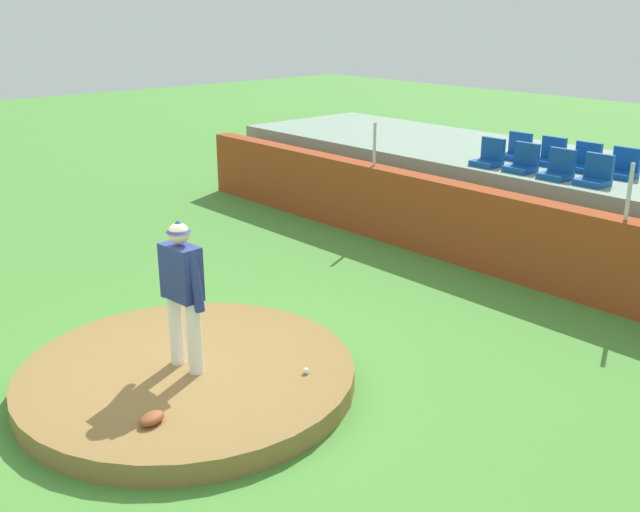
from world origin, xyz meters
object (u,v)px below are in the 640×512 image
Objects in this scene: stadium_chair_7 at (623,168)px; baseball at (306,371)px; pitcher at (182,284)px; stadium_chair_5 at (550,156)px; fielding_glove at (152,418)px; stadium_chair_2 at (558,169)px; stadium_chair_6 at (585,162)px; stadium_chair_4 at (517,151)px; stadium_chair_1 at (523,163)px; stadium_chair_3 at (595,175)px; stadium_chair_0 at (489,157)px.

baseball is at bearing 90.14° from stadium_chair_7.
pitcher is 3.60× the size of stadium_chair_7.
fielding_glove is at bearing 97.51° from stadium_chair_5.
stadium_chair_6 is at bearing -88.93° from stadium_chair_2.
stadium_chair_5 is (-0.38, 8.14, 0.35)m from pitcher.
baseball is 6.45m from stadium_chair_2.
stadium_chair_5 is (0.71, 0.02, 0.00)m from stadium_chair_4.
stadium_chair_4 is (-1.09, 8.12, 0.35)m from pitcher.
fielding_glove is 0.60× the size of stadium_chair_7.
stadium_chair_1 is 1.00× the size of stadium_chair_3.
stadium_chair_0 is 1.16m from stadium_chair_5.
stadium_chair_3 is 1.65m from stadium_chair_5.
baseball is at bearing 90.39° from stadium_chair_3.
pitcher reaches higher than stadium_chair_3.
stadium_chair_7 reaches higher than baseball.
stadium_chair_4 is at bearing -22.60° from stadium_chair_3.
fielding_glove is (-0.24, -1.86, 0.02)m from baseball.
stadium_chair_1 is 1.14m from stadium_chair_4.
stadium_chair_1 is (-0.37, 7.24, 0.35)m from pitcher.
stadium_chair_1 is 1.00× the size of stadium_chair_2.
stadium_chair_5 reaches higher than baseball.
stadium_chair_3 is at bearing 147.14° from stadium_chair_5.
stadium_chair_3 and stadium_chair_6 have the same top height.
stadium_chair_6 is (1.43, -0.01, 0.00)m from stadium_chair_4.
stadium_chair_0 and stadium_chair_3 have the same top height.
baseball is 0.25× the size of fielding_glove.
stadium_chair_4 is at bearing 173.17° from fielding_glove.
stadium_chair_3 and stadium_chair_7 have the same top height.
stadium_chair_1 is 1.38m from stadium_chair_3.
stadium_chair_0 and stadium_chair_1 have the same top height.
stadium_chair_1 is at bearing 32.24° from stadium_chair_7.
fielding_glove is 0.60× the size of stadium_chair_5.
stadium_chair_4 and stadium_chair_5 have the same top height.
stadium_chair_2 is 0.90m from stadium_chair_6.
stadium_chair_0 is at bearing 53.65° from stadium_chair_5.
stadium_chair_4 reaches higher than fielding_glove.
stadium_chair_5 is (-0.01, 0.90, 0.00)m from stadium_chair_1.
stadium_chair_1 reaches higher than fielding_glove.
stadium_chair_1 and stadium_chair_2 have the same top height.
stadium_chair_1 is 0.90m from stadium_chair_5.
stadium_chair_0 and stadium_chair_4 have the same top height.
pitcher is 8.12m from stadium_chair_6.
fielding_glove is 8.36m from stadium_chair_1.
stadium_chair_5 is 1.00× the size of stadium_chair_7.
stadium_chair_0 reaches higher than baseball.
pitcher is 24.31× the size of baseball.
stadium_chair_7 is at bearing -126.44° from stadium_chair_2.
stadium_chair_0 is 0.70m from stadium_chair_1.
stadium_chair_2 is 0.66m from stadium_chair_3.
stadium_chair_6 is at bearing 83.17° from pitcher.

